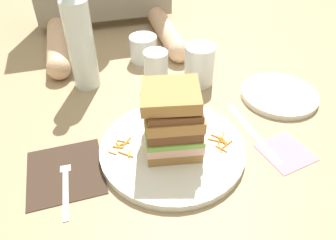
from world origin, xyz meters
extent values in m
plane|color=#9E8460|center=(0.00, 0.00, 0.00)|extent=(3.00, 3.00, 0.00)
cylinder|color=white|center=(0.01, 0.00, 0.01)|extent=(0.29, 0.29, 0.01)
cube|color=#A87A42|center=(0.01, 0.00, 0.03)|extent=(0.12, 0.12, 0.02)
cube|color=beige|center=(0.01, 0.00, 0.05)|extent=(0.12, 0.12, 0.02)
cube|color=#7AB74C|center=(0.01, 0.00, 0.06)|extent=(0.12, 0.12, 0.01)
cube|color=brown|center=(0.01, 0.00, 0.08)|extent=(0.11, 0.12, 0.02)
cube|color=#A87A42|center=(0.01, 0.00, 0.10)|extent=(0.12, 0.12, 0.02)
cube|color=brown|center=(0.01, 0.00, 0.12)|extent=(0.11, 0.11, 0.01)
cube|color=#A87A42|center=(0.01, 0.01, 0.13)|extent=(0.13, 0.13, 0.03)
cylinder|color=orange|center=(-0.10, 0.01, 0.02)|extent=(0.02, 0.01, 0.00)
cylinder|color=orange|center=(-0.07, 0.00, 0.02)|extent=(0.01, 0.02, 0.00)
cylinder|color=orange|center=(-0.08, 0.03, 0.02)|extent=(0.02, 0.01, 0.00)
cylinder|color=orange|center=(-0.08, 0.04, 0.02)|extent=(0.02, 0.02, 0.00)
cylinder|color=orange|center=(-0.07, 0.03, 0.02)|extent=(0.02, 0.02, 0.00)
cylinder|color=orange|center=(-0.08, 0.00, 0.02)|extent=(0.03, 0.02, 0.00)
cylinder|color=orange|center=(-0.09, 0.03, 0.02)|extent=(0.01, 0.02, 0.00)
cylinder|color=orange|center=(-0.09, 0.02, 0.02)|extent=(0.02, 0.01, 0.00)
cylinder|color=orange|center=(0.12, 0.00, 0.02)|extent=(0.01, 0.02, 0.00)
cylinder|color=orange|center=(0.11, -0.02, 0.02)|extent=(0.01, 0.03, 0.00)
cylinder|color=orange|center=(0.10, -0.01, 0.02)|extent=(0.03, 0.02, 0.00)
cylinder|color=orange|center=(0.10, -0.04, 0.02)|extent=(0.02, 0.02, 0.00)
cylinder|color=orange|center=(0.11, 0.00, 0.02)|extent=(0.02, 0.02, 0.00)
cylinder|color=orange|center=(0.12, -0.03, 0.02)|extent=(0.03, 0.02, 0.00)
cylinder|color=orange|center=(0.12, -0.01, 0.02)|extent=(0.01, 0.02, 0.00)
cylinder|color=orange|center=(0.10, -0.03, 0.02)|extent=(0.01, 0.03, 0.00)
cube|color=#38281E|center=(-0.19, 0.00, 0.00)|extent=(0.14, 0.15, 0.00)
cube|color=silver|center=(-0.20, -0.05, 0.00)|extent=(0.01, 0.11, 0.00)
cube|color=silver|center=(-0.19, 0.01, 0.00)|extent=(0.02, 0.02, 0.00)
cylinder|color=silver|center=(-0.18, 0.04, 0.00)|extent=(0.00, 0.04, 0.00)
cylinder|color=silver|center=(-0.19, 0.04, 0.00)|extent=(0.00, 0.04, 0.00)
cylinder|color=silver|center=(-0.20, 0.04, 0.00)|extent=(0.00, 0.04, 0.00)
cylinder|color=silver|center=(-0.20, 0.04, 0.00)|extent=(0.00, 0.04, 0.00)
cube|color=silver|center=(0.20, -0.04, 0.00)|extent=(0.02, 0.10, 0.00)
cube|color=silver|center=(0.19, 0.05, 0.00)|extent=(0.02, 0.11, 0.00)
cylinder|color=white|center=(0.15, 0.22, 0.05)|extent=(0.08, 0.08, 0.10)
cylinder|color=#E55638|center=(0.15, 0.22, 0.03)|extent=(0.07, 0.07, 0.06)
cylinder|color=silver|center=(-0.13, 0.29, 0.11)|extent=(0.06, 0.06, 0.22)
cylinder|color=silver|center=(0.04, 0.25, 0.04)|extent=(0.06, 0.06, 0.09)
cylinder|color=silver|center=(0.04, 0.38, 0.04)|extent=(0.08, 0.08, 0.07)
cylinder|color=white|center=(0.32, 0.11, 0.01)|extent=(0.18, 0.18, 0.01)
cube|color=pink|center=(0.23, -0.07, 0.00)|extent=(0.11, 0.11, 0.00)
cylinder|color=#DBAD89|center=(-0.19, 0.47, 0.03)|extent=(0.06, 0.27, 0.06)
cylinder|color=#DBAD89|center=(0.13, 0.47, 0.03)|extent=(0.06, 0.27, 0.06)
sphere|color=#DBAD89|center=(-0.19, 0.34, 0.03)|extent=(0.06, 0.06, 0.06)
sphere|color=#DBAD89|center=(0.13, 0.34, 0.03)|extent=(0.06, 0.06, 0.06)
camera|label=1|loc=(-0.12, -0.44, 0.47)|focal=34.80mm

